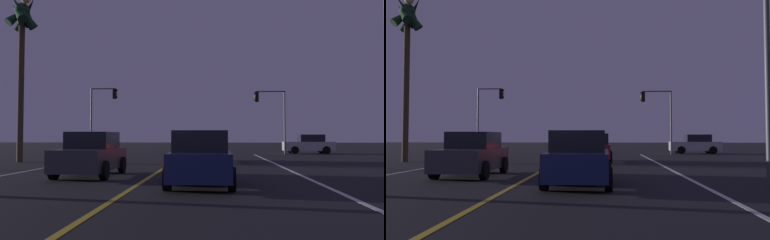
% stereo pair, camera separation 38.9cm
% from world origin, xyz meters
% --- Properties ---
extents(lane_edge_right, '(0.16, 39.09, 0.01)m').
position_xyz_m(lane_edge_right, '(5.81, 13.55, 0.00)').
color(lane_edge_right, silver).
rests_on(lane_edge_right, ground).
extents(lane_center_divider, '(0.16, 39.09, 0.01)m').
position_xyz_m(lane_center_divider, '(0.00, 13.55, 0.00)').
color(lane_center_divider, gold).
rests_on(lane_center_divider, ground).
extents(car_ahead_far, '(2.02, 4.30, 1.70)m').
position_xyz_m(car_ahead_far, '(2.20, 22.83, 0.82)').
color(car_ahead_far, black).
rests_on(car_ahead_far, ground).
extents(car_lead_same_lane, '(2.02, 4.30, 1.70)m').
position_xyz_m(car_lead_same_lane, '(2.00, 11.31, 0.82)').
color(car_lead_same_lane, black).
rests_on(car_lead_same_lane, ground).
extents(car_oncoming, '(2.02, 4.30, 1.70)m').
position_xyz_m(car_oncoming, '(-2.32, 14.06, 0.82)').
color(car_oncoming, black).
rests_on(car_oncoming, ground).
extents(car_crossing_side, '(4.30, 2.02, 1.70)m').
position_xyz_m(car_crossing_side, '(10.81, 34.87, 0.82)').
color(car_crossing_side, black).
rests_on(car_crossing_side, ground).
extents(traffic_light_near_right, '(2.69, 0.36, 5.48)m').
position_xyz_m(traffic_light_near_right, '(7.25, 33.59, 4.04)').
color(traffic_light_near_right, '#4C4C51').
rests_on(traffic_light_near_right, ground).
extents(traffic_light_near_left, '(2.42, 0.36, 5.81)m').
position_xyz_m(traffic_light_near_left, '(-7.41, 33.59, 4.25)').
color(traffic_light_near_left, '#4C4C51').
rests_on(traffic_light_near_left, ground).
extents(street_lamp_right_near, '(1.91, 0.44, 7.98)m').
position_xyz_m(street_lamp_right_near, '(7.62, 12.00, 5.04)').
color(street_lamp_right_near, '#4C4C51').
rests_on(street_lamp_right_near, ground).
extents(palm_tree_left_mid, '(2.21, 2.13, 10.09)m').
position_xyz_m(palm_tree_left_mid, '(-9.14, 22.03, 7.99)').
color(palm_tree_left_mid, '#473826').
rests_on(palm_tree_left_mid, ground).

